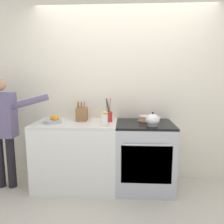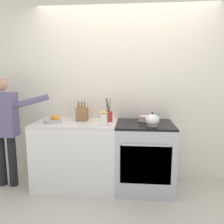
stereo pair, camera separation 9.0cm
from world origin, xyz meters
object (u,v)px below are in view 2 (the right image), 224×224
(layer_cake, at_px, (146,119))
(tea_kettle, at_px, (152,120))
(fruit_bowl, at_px, (53,120))
(person_baker, at_px, (5,124))
(milk_carton, at_px, (104,119))
(stove_range, at_px, (144,156))
(utensil_crock, at_px, (109,116))
(knife_block, at_px, (82,114))

(layer_cake, distance_m, tea_kettle, 0.28)
(layer_cake, bearing_deg, fruit_bowl, -171.65)
(tea_kettle, distance_m, person_baker, 1.97)
(fruit_bowl, relative_size, milk_carton, 1.21)
(stove_range, distance_m, layer_cake, 0.51)
(utensil_crock, relative_size, fruit_bowl, 1.37)
(utensil_crock, bearing_deg, layer_cake, 6.86)
(stove_range, xyz_separation_m, knife_block, (-0.86, 0.12, 0.55))
(stove_range, distance_m, tea_kettle, 0.55)
(utensil_crock, bearing_deg, fruit_bowl, -170.61)
(stove_range, height_order, milk_carton, milk_carton)
(fruit_bowl, bearing_deg, milk_carton, -11.63)
(stove_range, relative_size, fruit_bowl, 3.83)
(layer_cake, distance_m, utensil_crock, 0.52)
(person_baker, bearing_deg, fruit_bowl, -3.79)
(layer_cake, relative_size, fruit_bowl, 1.03)
(layer_cake, height_order, milk_carton, milk_carton)
(utensil_crock, bearing_deg, person_baker, -173.57)
(utensil_crock, height_order, fruit_bowl, utensil_crock)
(milk_carton, bearing_deg, fruit_bowl, 168.37)
(fruit_bowl, height_order, milk_carton, milk_carton)
(utensil_crock, height_order, person_baker, person_baker)
(milk_carton, height_order, person_baker, person_baker)
(tea_kettle, xyz_separation_m, utensil_crock, (-0.57, 0.21, 0.01))
(knife_block, xyz_separation_m, person_baker, (-1.02, -0.21, -0.11))
(knife_block, bearing_deg, fruit_bowl, -154.32)
(layer_cake, xyz_separation_m, knife_block, (-0.89, -0.01, 0.06))
(knife_block, relative_size, utensil_crock, 0.86)
(knife_block, xyz_separation_m, utensil_crock, (0.38, -0.05, -0.01))
(fruit_bowl, bearing_deg, person_baker, -176.84)
(tea_kettle, relative_size, person_baker, 0.14)
(utensil_crock, bearing_deg, milk_carton, -95.73)
(utensil_crock, relative_size, person_baker, 0.22)
(stove_range, relative_size, person_baker, 0.61)
(knife_block, xyz_separation_m, fruit_bowl, (-0.35, -0.17, -0.06))
(tea_kettle, bearing_deg, utensil_crock, 159.70)
(utensil_crock, bearing_deg, knife_block, 172.44)
(stove_range, xyz_separation_m, tea_kettle, (0.08, -0.14, 0.53))
(knife_block, distance_m, fruit_bowl, 0.40)
(knife_block, bearing_deg, person_baker, -168.54)
(layer_cake, bearing_deg, stove_range, -101.35)
(stove_range, relative_size, layer_cake, 3.73)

